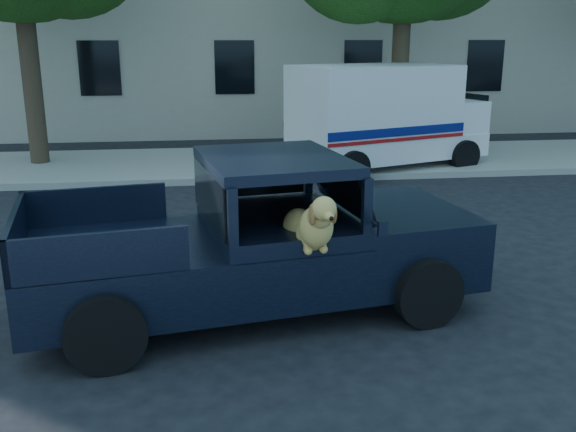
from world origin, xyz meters
The scene contains 5 objects.
ground centered at (0.00, 0.00, 0.00)m, with size 120.00×120.00×0.00m, color black.
far_sidewalk centered at (0.00, 9.20, 0.07)m, with size 60.00×4.00×0.15m, color gray.
lane_stripes centered at (2.00, 3.40, 0.01)m, with size 21.60×0.14×0.01m, color silver, non-canonical shape.
pickup_truck centered at (0.47, 0.51, 0.62)m, with size 5.41×2.96×1.84m.
mail_truck centered at (4.27, 8.29, 1.09)m, with size 4.98×3.53×2.49m.
Camera 1 is at (0.03, -6.55, 3.17)m, focal length 40.00 mm.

